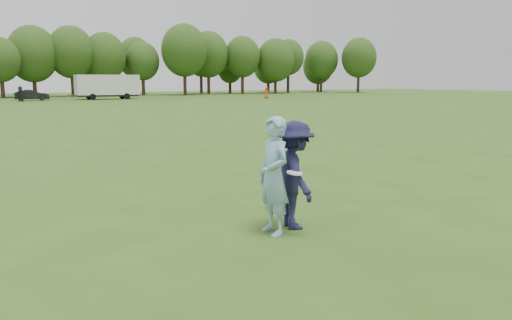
# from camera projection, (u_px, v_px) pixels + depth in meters

# --- Properties ---
(ground) EXTENTS (200.00, 200.00, 0.00)m
(ground) POSITION_uv_depth(u_px,v_px,m) (321.00, 231.00, 8.66)
(ground) COLOR #305116
(ground) RESTS_ON ground
(thrower) EXTENTS (0.48, 0.73, 2.00)m
(thrower) POSITION_uv_depth(u_px,v_px,m) (274.00, 176.00, 8.34)
(thrower) COLOR #84B0CD
(thrower) RESTS_ON ground
(defender) EXTENTS (0.97, 1.36, 1.89)m
(defender) POSITION_uv_depth(u_px,v_px,m) (295.00, 175.00, 8.70)
(defender) COLOR #1A1A3A
(defender) RESTS_ON ground
(player_far_c) EXTENTS (0.92, 0.84, 1.57)m
(player_far_c) POSITION_uv_depth(u_px,v_px,m) (266.00, 93.00, 67.82)
(player_far_c) COLOR #C74C17
(player_far_c) RESTS_ON ground
(player_far_d) EXTENTS (1.75, 1.25, 1.82)m
(player_far_d) POSITION_uv_depth(u_px,v_px,m) (21.00, 94.00, 58.64)
(player_far_d) COLOR black
(player_far_d) RESTS_ON ground
(car_f) EXTENTS (4.08, 1.50, 1.33)m
(car_f) POSITION_uv_depth(u_px,v_px,m) (32.00, 95.00, 61.80)
(car_f) COLOR black
(car_f) RESTS_ON ground
(field_cone) EXTENTS (0.28, 0.28, 0.30)m
(field_cone) POSITION_uv_depth(u_px,v_px,m) (186.00, 103.00, 53.29)
(field_cone) COLOR #F2540C
(field_cone) RESTS_ON ground
(disc_in_play) EXTENTS (0.29, 0.30, 0.07)m
(disc_in_play) POSITION_uv_depth(u_px,v_px,m) (295.00, 173.00, 8.23)
(disc_in_play) COLOR white
(disc_in_play) RESTS_ON ground
(cargo_trailer) EXTENTS (9.00, 2.75, 3.20)m
(cargo_trailer) POSITION_uv_depth(u_px,v_px,m) (107.00, 86.00, 65.55)
(cargo_trailer) COLOR silver
(cargo_trailer) RESTS_ON ground
(treeline) EXTENTS (130.35, 18.39, 11.74)m
(treeline) POSITION_uv_depth(u_px,v_px,m) (31.00, 55.00, 75.24)
(treeline) COLOR #332114
(treeline) RESTS_ON ground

